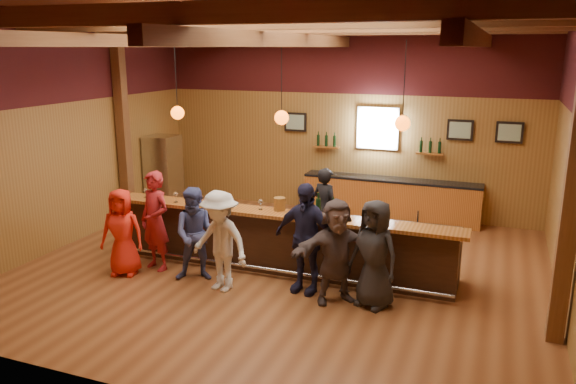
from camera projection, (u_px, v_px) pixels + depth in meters
name	position (u px, v px, depth m)	size (l,w,h in m)	color
room	(283.00, 86.00, 9.25)	(9.04, 9.00, 4.52)	brown
bar_counter	(286.00, 239.00, 10.00)	(6.30, 1.07, 1.11)	black
back_bar_cabinet	(390.00, 199.00, 12.83)	(4.00, 0.52, 0.95)	brown
window	(378.00, 128.00, 12.78)	(0.95, 0.09, 0.95)	silver
framed_pictures	(416.00, 128.00, 12.46)	(5.35, 0.05, 0.45)	black
wine_shelves	(376.00, 147.00, 12.82)	(3.00, 0.18, 0.30)	brown
pendant_lights	(282.00, 117.00, 9.32)	(4.24, 0.24, 1.37)	black
stainless_fridge	(164.00, 173.00, 13.54)	(0.70, 0.70, 1.80)	silver
customer_orange	(122.00, 232.00, 9.61)	(0.74, 0.48, 1.52)	red
customer_redvest	(155.00, 221.00, 9.82)	(0.65, 0.42, 1.77)	maroon
customer_denim	(197.00, 234.00, 9.38)	(0.78, 0.61, 1.61)	#444D89
customer_white	(220.00, 241.00, 8.96)	(1.07, 0.62, 1.66)	silver
customer_navy	(305.00, 238.00, 8.89)	(1.06, 0.44, 1.80)	#1D1C39
customer_brown	(336.00, 251.00, 8.54)	(1.52, 0.49, 1.64)	#514241
customer_dark	(374.00, 254.00, 8.40)	(0.81, 0.53, 1.67)	black
bartender	(325.00, 208.00, 10.88)	(0.59, 0.39, 1.61)	black
ice_bucket	(280.00, 204.00, 9.65)	(0.20, 0.20, 0.22)	brown
bottle_a	(318.00, 206.00, 9.35)	(0.08, 0.08, 0.39)	black
bottle_b	(333.00, 209.00, 9.29)	(0.07, 0.07, 0.33)	black
glass_a	(146.00, 191.00, 10.48)	(0.08, 0.08, 0.17)	silver
glass_b	(176.00, 195.00, 10.14)	(0.09, 0.09, 0.19)	silver
glass_c	(201.00, 197.00, 10.08)	(0.07, 0.07, 0.16)	silver
glass_d	(231.00, 200.00, 9.79)	(0.09, 0.09, 0.20)	silver
glass_e	(261.00, 202.00, 9.69)	(0.08, 0.08, 0.18)	silver
glass_f	(337.00, 211.00, 9.20)	(0.07, 0.07, 0.17)	silver
glass_g	(371.00, 213.00, 9.04)	(0.08, 0.08, 0.19)	silver
glass_h	(380.00, 217.00, 8.88)	(0.08, 0.08, 0.17)	silver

